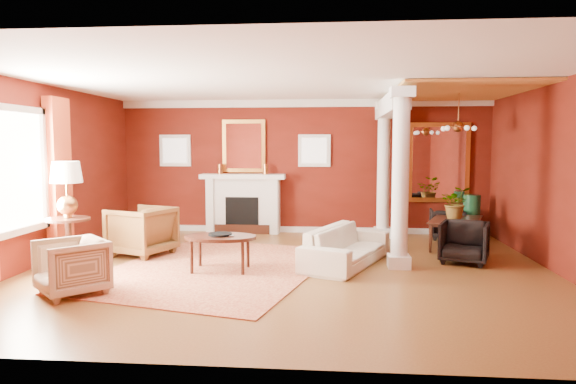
# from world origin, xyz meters

# --- Properties ---
(ground) EXTENTS (8.00, 8.00, 0.00)m
(ground) POSITION_xyz_m (0.00, 0.00, 0.00)
(ground) COLOR brown
(ground) RESTS_ON ground
(room_shell) EXTENTS (8.04, 7.04, 2.92)m
(room_shell) POSITION_xyz_m (0.00, 0.00, 2.02)
(room_shell) COLOR #5F160D
(room_shell) RESTS_ON ground
(fireplace) EXTENTS (1.85, 0.42, 1.29)m
(fireplace) POSITION_xyz_m (-1.30, 3.32, 0.65)
(fireplace) COLOR white
(fireplace) RESTS_ON ground
(overmantel_mirror) EXTENTS (0.95, 0.07, 1.15)m
(overmantel_mirror) POSITION_xyz_m (-1.30, 3.45, 1.90)
(overmantel_mirror) COLOR gold
(overmantel_mirror) RESTS_ON fireplace
(flank_window_left) EXTENTS (0.70, 0.07, 0.70)m
(flank_window_left) POSITION_xyz_m (-2.85, 3.46, 1.80)
(flank_window_left) COLOR white
(flank_window_left) RESTS_ON room_shell
(flank_window_right) EXTENTS (0.70, 0.07, 0.70)m
(flank_window_right) POSITION_xyz_m (0.25, 3.46, 1.80)
(flank_window_right) COLOR white
(flank_window_right) RESTS_ON room_shell
(left_window) EXTENTS (0.21, 2.55, 2.60)m
(left_window) POSITION_xyz_m (-3.89, -0.60, 1.42)
(left_window) COLOR white
(left_window) RESTS_ON room_shell
(column_front) EXTENTS (0.36, 0.36, 2.80)m
(column_front) POSITION_xyz_m (1.70, 0.30, 1.43)
(column_front) COLOR white
(column_front) RESTS_ON ground
(column_back) EXTENTS (0.36, 0.36, 2.80)m
(column_back) POSITION_xyz_m (1.70, 3.00, 1.43)
(column_back) COLOR white
(column_back) RESTS_ON ground
(header_beam) EXTENTS (0.30, 3.20, 0.32)m
(header_beam) POSITION_xyz_m (1.70, 1.90, 2.62)
(header_beam) COLOR white
(header_beam) RESTS_ON column_front
(amber_ceiling) EXTENTS (2.30, 3.40, 0.04)m
(amber_ceiling) POSITION_xyz_m (2.85, 1.75, 2.87)
(amber_ceiling) COLOR gold
(amber_ceiling) RESTS_ON room_shell
(dining_mirror) EXTENTS (1.30, 0.07, 1.70)m
(dining_mirror) POSITION_xyz_m (2.90, 3.45, 1.55)
(dining_mirror) COLOR gold
(dining_mirror) RESTS_ON room_shell
(chandelier) EXTENTS (0.60, 0.62, 0.75)m
(chandelier) POSITION_xyz_m (2.90, 1.80, 2.25)
(chandelier) COLOR #AE6E36
(chandelier) RESTS_ON room_shell
(crown_trim) EXTENTS (8.00, 0.08, 0.16)m
(crown_trim) POSITION_xyz_m (0.00, 3.46, 2.82)
(crown_trim) COLOR white
(crown_trim) RESTS_ON room_shell
(base_trim) EXTENTS (8.00, 0.08, 0.12)m
(base_trim) POSITION_xyz_m (0.00, 3.46, 0.06)
(base_trim) COLOR white
(base_trim) RESTS_ON ground
(rug) EXTENTS (3.95, 4.70, 0.02)m
(rug) POSITION_xyz_m (-1.16, -0.00, 0.01)
(rug) COLOR maroon
(rug) RESTS_ON ground
(sofa) EXTENTS (1.35, 2.14, 0.81)m
(sofa) POSITION_xyz_m (0.89, 0.46, 0.40)
(sofa) COLOR white
(sofa) RESTS_ON ground
(armchair_leopard) EXTENTS (1.14, 1.17, 0.95)m
(armchair_leopard) POSITION_xyz_m (-2.65, 0.83, 0.47)
(armchair_leopard) COLOR black
(armchair_leopard) RESTS_ON ground
(armchair_stripe) EXTENTS (1.06, 1.06, 0.79)m
(armchair_stripe) POSITION_xyz_m (-2.68, -1.54, 0.40)
(armchair_stripe) COLOR tan
(armchair_stripe) RESTS_ON ground
(coffee_table) EXTENTS (1.09, 1.09, 0.55)m
(coffee_table) POSITION_xyz_m (-1.04, -0.16, 0.50)
(coffee_table) COLOR black
(coffee_table) RESTS_ON ground
(coffee_book) EXTENTS (0.16, 0.07, 0.22)m
(coffee_book) POSITION_xyz_m (-1.00, -0.18, 0.66)
(coffee_book) COLOR black
(coffee_book) RESTS_ON coffee_table
(side_table) EXTENTS (0.67, 0.67, 1.67)m
(side_table) POSITION_xyz_m (-3.50, -0.06, 1.14)
(side_table) COLOR black
(side_table) RESTS_ON ground
(dining_table) EXTENTS (1.01, 1.61, 0.85)m
(dining_table) POSITION_xyz_m (3.00, 2.05, 0.42)
(dining_table) COLOR black
(dining_table) RESTS_ON ground
(dining_chair_near) EXTENTS (0.92, 0.89, 0.75)m
(dining_chair_near) POSITION_xyz_m (2.80, 0.73, 0.37)
(dining_chair_near) COLOR black
(dining_chair_near) RESTS_ON ground
(dining_chair_far) EXTENTS (0.72, 0.69, 0.68)m
(dining_chair_far) POSITION_xyz_m (3.00, 2.93, 0.34)
(dining_chair_far) COLOR black
(dining_chair_far) RESTS_ON ground
(green_urn) EXTENTS (0.38, 0.38, 0.92)m
(green_urn) POSITION_xyz_m (3.50, 3.00, 0.36)
(green_urn) COLOR #154225
(green_urn) RESTS_ON ground
(potted_plant) EXTENTS (0.61, 0.67, 0.48)m
(potted_plant) POSITION_xyz_m (2.97, 2.10, 1.09)
(potted_plant) COLOR #26591E
(potted_plant) RESTS_ON dining_table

